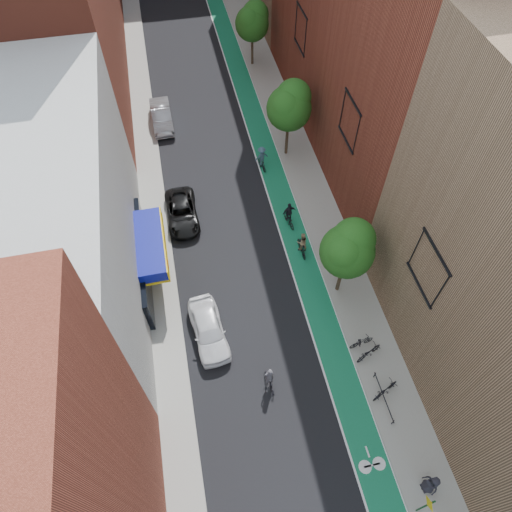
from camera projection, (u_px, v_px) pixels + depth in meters
ground at (295, 463)px, 24.58m from camera, size 160.00×160.00×0.00m
bike_lane at (263, 142)px, 40.04m from camera, size 2.00×68.00×0.01m
sidewalk_left at (148, 157)px, 38.75m from camera, size 2.00×68.00×0.15m
sidewalk_right at (290, 137)px, 40.29m from camera, size 3.00×68.00×0.15m
building_left_near_red at (19, 512)px, 16.18m from camera, size 8.00×10.00×16.00m
building_left_white at (57, 229)px, 26.43m from camera, size 8.00×20.00×12.00m
building_right_mid_red at (375, 3)px, 32.15m from camera, size 8.00×28.00×22.00m
tree_near at (348, 248)px, 27.29m from camera, size 3.40×3.36×6.42m
tree_mid at (290, 105)px, 35.16m from camera, size 3.55×3.53×6.74m
tree_far at (252, 21)px, 43.53m from camera, size 3.30×3.25×6.21m
sign_pole at (426, 506)px, 21.75m from camera, size 0.13×0.71×3.00m
parked_car_white at (208, 329)px, 28.37m from camera, size 2.38×4.96×1.63m
parked_car_black at (182, 212)px, 34.26m from camera, size 2.28×4.93×1.37m
parked_car_silver at (162, 116)px, 40.83m from camera, size 1.81×4.97×1.63m
cyclist_lead at (269, 380)px, 26.58m from camera, size 0.73×1.60×1.99m
cyclist_lane_near at (302, 245)px, 32.30m from camera, size 0.78×1.83×1.92m
cyclist_lane_mid at (289, 216)px, 33.86m from camera, size 1.08×1.76×2.10m
cyclist_lane_far at (262, 159)px, 37.29m from camera, size 1.26×1.53×2.11m
parked_bike_near at (385, 390)px, 26.28m from camera, size 1.99×1.38×0.99m
parked_bike_mid at (362, 342)px, 28.06m from camera, size 1.68×0.71×0.98m
parked_bike_far at (369, 352)px, 27.66m from camera, size 1.98×1.33×0.98m
pedestrian at (431, 484)px, 22.98m from camera, size 0.71×0.98×1.85m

